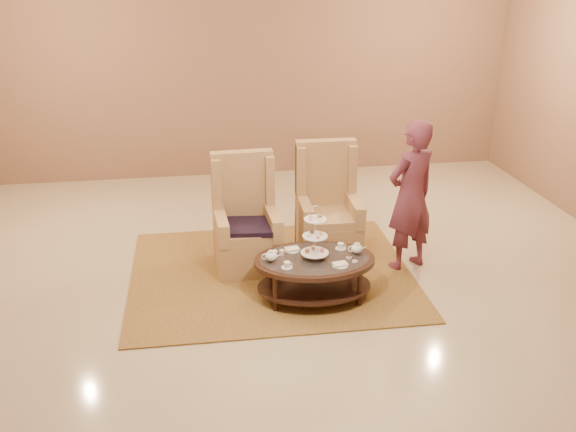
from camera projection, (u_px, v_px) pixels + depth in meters
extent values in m
plane|color=tan|center=(292.00, 296.00, 6.50)|extent=(8.00, 8.00, 0.00)
cube|color=beige|center=(292.00, 296.00, 6.50)|extent=(8.00, 8.00, 0.02)
cube|color=#88634A|center=(248.00, 60.00, 9.49)|extent=(8.00, 0.04, 3.50)
cube|color=olive|center=(271.00, 273.00, 6.94)|extent=(3.03, 2.53, 0.02)
cylinder|color=black|center=(275.00, 294.00, 6.14)|extent=(0.05, 0.05, 0.39)
cylinder|color=black|center=(360.00, 289.00, 6.23)|extent=(0.05, 0.05, 0.39)
cylinder|color=black|center=(271.00, 273.00, 6.54)|extent=(0.05, 0.05, 0.39)
cylinder|color=black|center=(350.00, 269.00, 6.63)|extent=(0.05, 0.05, 0.39)
cylinder|color=silver|center=(315.00, 235.00, 6.20)|extent=(0.01, 0.01, 0.49)
torus|color=silver|center=(315.00, 212.00, 6.10)|extent=(0.13, 0.01, 0.13)
cylinder|color=silver|center=(315.00, 253.00, 6.27)|extent=(0.28, 0.28, 0.01)
cylinder|color=silver|center=(315.00, 236.00, 6.20)|extent=(0.25, 0.25, 0.01)
cylinder|color=silver|center=(315.00, 219.00, 6.13)|extent=(0.22, 0.22, 0.01)
cylinder|color=#DB707A|center=(322.00, 250.00, 6.27)|extent=(0.04, 0.04, 0.03)
cylinder|color=tan|center=(313.00, 247.00, 6.33)|extent=(0.04, 0.04, 0.03)
cylinder|color=brown|center=(307.00, 251.00, 6.25)|extent=(0.04, 0.04, 0.03)
cylinder|color=beige|center=(316.00, 254.00, 6.19)|extent=(0.04, 0.04, 0.03)
ellipsoid|color=tan|center=(321.00, 233.00, 6.22)|extent=(0.04, 0.04, 0.03)
ellipsoid|color=brown|center=(312.00, 232.00, 6.25)|extent=(0.04, 0.04, 0.03)
ellipsoid|color=beige|center=(309.00, 235.00, 6.17)|extent=(0.04, 0.04, 0.03)
ellipsoid|color=#DB707A|center=(318.00, 237.00, 6.13)|extent=(0.04, 0.04, 0.03)
cube|color=brown|center=(320.00, 216.00, 6.16)|extent=(0.05, 0.03, 0.02)
cube|color=beige|center=(311.00, 216.00, 6.17)|extent=(0.05, 0.03, 0.02)
cube|color=#DB707A|center=(311.00, 219.00, 6.09)|extent=(0.05, 0.03, 0.02)
cube|color=tan|center=(320.00, 220.00, 6.09)|extent=(0.05, 0.03, 0.02)
ellipsoid|color=silver|center=(271.00, 256.00, 6.20)|extent=(0.12, 0.12, 0.09)
cylinder|color=silver|center=(271.00, 252.00, 6.18)|extent=(0.06, 0.06, 0.01)
sphere|color=silver|center=(271.00, 250.00, 6.18)|extent=(0.02, 0.02, 0.02)
cone|color=silver|center=(278.00, 255.00, 6.21)|extent=(0.07, 0.03, 0.05)
torus|color=silver|center=(265.00, 257.00, 6.19)|extent=(0.07, 0.01, 0.07)
ellipsoid|color=silver|center=(357.00, 249.00, 6.36)|extent=(0.12, 0.12, 0.09)
cylinder|color=silver|center=(357.00, 244.00, 6.34)|extent=(0.06, 0.06, 0.01)
sphere|color=silver|center=(357.00, 243.00, 6.34)|extent=(0.02, 0.02, 0.02)
cone|color=silver|center=(364.00, 248.00, 6.37)|extent=(0.07, 0.03, 0.05)
torus|color=silver|center=(351.00, 249.00, 6.36)|extent=(0.07, 0.01, 0.07)
cylinder|color=silver|center=(287.00, 267.00, 6.09)|extent=(0.11, 0.11, 0.01)
cylinder|color=silver|center=(287.00, 265.00, 6.08)|extent=(0.07, 0.07, 0.05)
torus|color=silver|center=(291.00, 264.00, 6.08)|extent=(0.04, 0.01, 0.04)
cylinder|color=silver|center=(341.00, 248.00, 6.48)|extent=(0.11, 0.11, 0.01)
cylinder|color=silver|center=(341.00, 246.00, 6.47)|extent=(0.07, 0.07, 0.05)
torus|color=silver|center=(344.00, 246.00, 6.48)|extent=(0.04, 0.01, 0.04)
cylinder|color=silver|center=(292.00, 250.00, 6.45)|extent=(0.16, 0.16, 0.01)
cube|color=beige|center=(292.00, 249.00, 6.44)|extent=(0.15, 0.12, 0.02)
cylinder|color=silver|center=(340.00, 265.00, 6.13)|extent=(0.16, 0.16, 0.01)
cube|color=beige|center=(340.00, 264.00, 6.13)|extent=(0.15, 0.12, 0.02)
cylinder|color=silver|center=(282.00, 253.00, 6.33)|extent=(0.04, 0.04, 0.06)
cylinder|color=silver|center=(355.00, 261.00, 6.20)|extent=(0.06, 0.06, 0.01)
cylinder|color=#DB707A|center=(355.00, 260.00, 6.20)|extent=(0.04, 0.04, 0.01)
cylinder|color=silver|center=(349.00, 258.00, 6.28)|extent=(0.06, 0.06, 0.01)
cylinder|color=brown|center=(349.00, 257.00, 6.27)|extent=(0.04, 0.04, 0.01)
cylinder|color=silver|center=(275.00, 252.00, 6.41)|extent=(0.06, 0.06, 0.01)
cylinder|color=beige|center=(275.00, 251.00, 6.40)|extent=(0.04, 0.04, 0.01)
cube|color=tan|center=(248.00, 251.00, 7.01)|extent=(0.70, 0.70, 0.40)
cube|color=tan|center=(248.00, 232.00, 6.87)|extent=(0.60, 0.60, 0.10)
cube|color=tan|center=(243.00, 206.00, 7.11)|extent=(0.68, 0.16, 1.25)
cube|color=tan|center=(216.00, 184.00, 6.91)|extent=(0.11, 0.22, 0.58)
cube|color=tan|center=(269.00, 180.00, 7.01)|extent=(0.11, 0.22, 0.58)
cube|color=tan|center=(221.00, 227.00, 6.79)|extent=(0.14, 0.61, 0.25)
cube|color=tan|center=(273.00, 223.00, 6.90)|extent=(0.14, 0.61, 0.25)
cube|color=black|center=(248.00, 227.00, 6.82)|extent=(0.57, 0.53, 0.06)
cube|color=tan|center=(328.00, 237.00, 7.35)|extent=(0.71, 0.71, 0.41)
cube|color=tan|center=(330.00, 218.00, 7.21)|extent=(0.60, 0.60, 0.10)
cube|color=tan|center=(325.00, 193.00, 7.45)|extent=(0.69, 0.16, 1.27)
cube|color=tan|center=(301.00, 171.00, 7.27)|extent=(0.10, 0.22, 0.59)
cube|color=tan|center=(351.00, 169.00, 7.34)|extent=(0.10, 0.22, 0.59)
cube|color=tan|center=(305.00, 213.00, 7.15)|extent=(0.14, 0.62, 0.25)
cube|color=tan|center=(355.00, 210.00, 7.21)|extent=(0.14, 0.62, 0.25)
imported|color=#5E2836|center=(411.00, 196.00, 6.80)|extent=(0.71, 0.61, 1.66)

